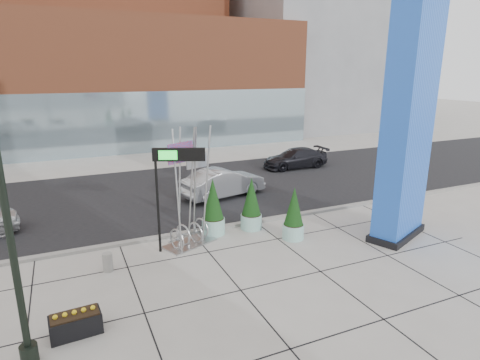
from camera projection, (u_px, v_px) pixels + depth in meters
name	position (u px, v px, depth m)	size (l,w,h in m)	color
ground	(200.00, 282.00, 13.04)	(160.00, 160.00, 0.00)	#9E9991
street_asphalt	(142.00, 196.00, 21.85)	(80.00, 12.00, 0.02)	black
curb_edge	(169.00, 236.00, 16.55)	(80.00, 0.30, 0.12)	gray
tower_podium	(113.00, 84.00, 35.75)	(34.00, 10.00, 11.00)	#A85230
tower_glass_front	(123.00, 124.00, 32.32)	(34.00, 0.60, 5.00)	#8CA5B2
building_grey_parking	(317.00, 50.00, 49.04)	(20.00, 18.00, 18.00)	slate
blue_pylon	(408.00, 124.00, 15.45)	(3.16, 2.30, 9.63)	blue
lamp_post	(11.00, 245.00, 8.69)	(0.50, 0.40, 7.32)	black
public_art_sculpture	(189.00, 215.00, 15.59)	(2.29, 1.75, 4.67)	#A3A5A7
concrete_bollard	(108.00, 262.00, 13.68)	(0.34, 0.34, 0.66)	gray
overhead_street_sign	(174.00, 162.00, 14.61)	(1.80, 0.87, 3.99)	black
round_planter_east	(294.00, 215.00, 16.16)	(0.88, 0.88, 2.19)	#9BD0C6
round_planter_mid	(251.00, 205.00, 17.18)	(0.92, 0.92, 2.29)	#9BD0C6
round_planter_west	(213.00, 208.00, 16.62)	(0.97, 0.97, 2.41)	#9BD0C6
box_planter_south	(76.00, 323.00, 10.41)	(1.32, 0.73, 0.70)	black
car_silver_mid	(223.00, 183.00, 21.67)	(1.63, 4.68, 1.54)	#9A9CA1
car_dark_east	(295.00, 158.00, 28.15)	(1.90, 4.66, 1.35)	black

